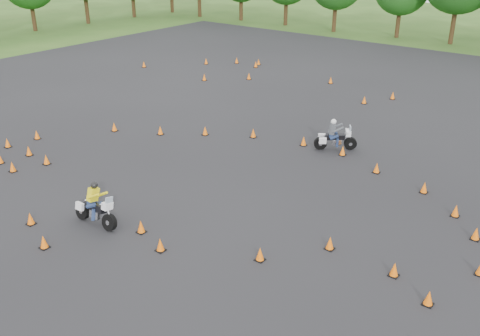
% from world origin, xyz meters
% --- Properties ---
extents(ground, '(140.00, 140.00, 0.00)m').
position_xyz_m(ground, '(0.00, 0.00, 0.00)').
color(ground, '#2D5119').
rests_on(ground, ground).
extents(asphalt_pad, '(62.00, 62.00, 0.00)m').
position_xyz_m(asphalt_pad, '(0.00, 6.00, 0.01)').
color(asphalt_pad, black).
rests_on(asphalt_pad, ground).
extents(traffic_cones, '(36.47, 32.85, 0.45)m').
position_xyz_m(traffic_cones, '(0.01, 5.78, 0.23)').
color(traffic_cones, orange).
rests_on(traffic_cones, asphalt_pad).
extents(rider_grey, '(2.05, 1.76, 1.61)m').
position_xyz_m(rider_grey, '(0.66, 10.74, 0.81)').
color(rider_grey, '#42454A').
rests_on(rider_grey, ground).
extents(rider_yellow, '(2.07, 0.71, 1.58)m').
position_xyz_m(rider_yellow, '(-2.70, -1.14, 0.80)').
color(rider_yellow, yellow).
rests_on(rider_yellow, ground).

